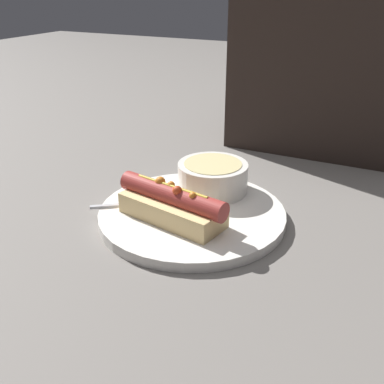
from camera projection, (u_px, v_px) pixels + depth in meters
The scene contains 6 objects.
ground_plane at pixel (192, 219), 0.70m from camera, with size 4.00×4.00×0.00m, color slate.
dinner_plate at pixel (192, 214), 0.70m from camera, with size 0.29×0.29×0.02m.
hot_dog at pixel (172, 204), 0.66m from camera, with size 0.18×0.09×0.06m.
soup_bowl at pixel (214, 176), 0.74m from camera, with size 0.12×0.12×0.05m.
spoon at pixel (177, 200), 0.72m from camera, with size 0.16×0.12×0.01m.
seated_diner at pixel (326, 42), 0.90m from camera, with size 0.36×0.16×0.52m.
Camera 1 is at (0.27, -0.55, 0.34)m, focal length 42.00 mm.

